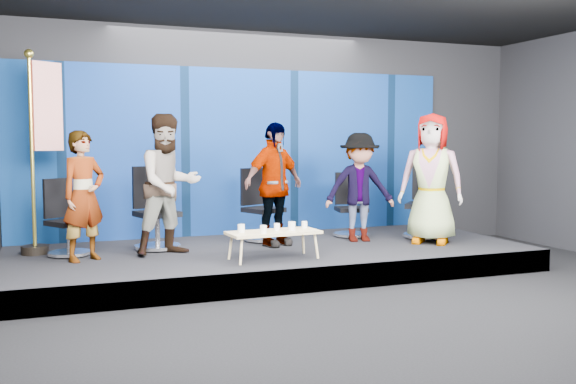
# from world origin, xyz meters

# --- Properties ---
(ground) EXTENTS (10.00, 10.00, 0.00)m
(ground) POSITION_xyz_m (0.00, 0.00, 0.00)
(ground) COLOR black
(ground) RESTS_ON ground
(room_walls) EXTENTS (10.02, 8.02, 3.51)m
(room_walls) POSITION_xyz_m (0.00, 0.00, 2.43)
(room_walls) COLOR black
(room_walls) RESTS_ON ground
(riser) EXTENTS (7.00, 3.00, 0.30)m
(riser) POSITION_xyz_m (0.00, 2.50, 0.15)
(riser) COLOR black
(riser) RESTS_ON ground
(backdrop) EXTENTS (7.00, 0.08, 2.60)m
(backdrop) POSITION_xyz_m (0.00, 3.95, 1.60)
(backdrop) COLOR navy
(backdrop) RESTS_ON riser
(chair_a) EXTENTS (0.77, 0.77, 0.99)m
(chair_a) POSITION_xyz_m (-2.67, 2.86, 0.63)
(chair_a) COLOR silver
(chair_a) RESTS_ON riser
(panelist_a) EXTENTS (0.70, 0.64, 1.60)m
(panelist_a) POSITION_xyz_m (-2.47, 2.40, 1.10)
(panelist_a) COLOR black
(panelist_a) RESTS_ON riser
(chair_b) EXTENTS (0.79, 0.79, 1.13)m
(chair_b) POSITION_xyz_m (-1.52, 2.96, 0.67)
(chair_b) COLOR silver
(chair_b) RESTS_ON riser
(panelist_b) EXTENTS (1.04, 0.91, 1.82)m
(panelist_b) POSITION_xyz_m (-1.41, 2.46, 1.21)
(panelist_b) COLOR black
(panelist_b) RESTS_ON riser
(chair_c) EXTENTS (0.79, 0.79, 1.07)m
(chair_c) POSITION_xyz_m (0.06, 3.13, 0.65)
(chair_c) COLOR silver
(chair_c) RESTS_ON riser
(panelist_c) EXTENTS (1.10, 0.78, 1.73)m
(panelist_c) POSITION_xyz_m (0.08, 2.63, 1.17)
(panelist_c) COLOR black
(panelist_c) RESTS_ON riser
(chair_d) EXTENTS (0.65, 0.65, 0.98)m
(chair_d) POSITION_xyz_m (1.50, 3.07, 0.62)
(chair_d) COLOR silver
(chair_d) RESTS_ON riser
(panelist_d) EXTENTS (1.13, 0.79, 1.59)m
(panelist_d) POSITION_xyz_m (1.40, 2.58, 1.10)
(panelist_d) COLOR black
(panelist_d) RESTS_ON riser
(chair_e) EXTENTS (0.92, 0.92, 1.15)m
(chair_e) POSITION_xyz_m (2.50, 2.53, 0.68)
(chair_e) COLOR silver
(chair_e) RESTS_ON riser
(panelist_e) EXTENTS (1.08, 1.05, 1.87)m
(panelist_e) POSITION_xyz_m (2.29, 2.06, 1.23)
(panelist_e) COLOR black
(panelist_e) RESTS_ON riser
(coffee_table) EXTENTS (1.18, 0.56, 0.35)m
(coffee_table) POSITION_xyz_m (-0.26, 1.67, 0.62)
(coffee_table) COLOR tan
(coffee_table) RESTS_ON riser
(mug_a) EXTENTS (0.09, 0.09, 0.10)m
(mug_a) POSITION_xyz_m (-0.67, 1.70, 0.70)
(mug_a) COLOR silver
(mug_a) RESTS_ON coffee_table
(mug_b) EXTENTS (0.08, 0.08, 0.10)m
(mug_b) POSITION_xyz_m (-0.44, 1.53, 0.70)
(mug_b) COLOR silver
(mug_b) RESTS_ON coffee_table
(mug_c) EXTENTS (0.07, 0.07, 0.09)m
(mug_c) POSITION_xyz_m (-0.19, 1.73, 0.70)
(mug_c) COLOR silver
(mug_c) RESTS_ON coffee_table
(mug_d) EXTENTS (0.09, 0.09, 0.11)m
(mug_d) POSITION_xyz_m (-0.02, 1.66, 0.71)
(mug_d) COLOR silver
(mug_d) RESTS_ON coffee_table
(mug_e) EXTENTS (0.07, 0.07, 0.09)m
(mug_e) POSITION_xyz_m (0.21, 1.80, 0.70)
(mug_e) COLOR silver
(mug_e) RESTS_ON coffee_table
(flag_stand) EXTENTS (0.57, 0.41, 2.64)m
(flag_stand) POSITION_xyz_m (-2.94, 3.17, 1.70)
(flag_stand) COLOR black
(flag_stand) RESTS_ON riser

